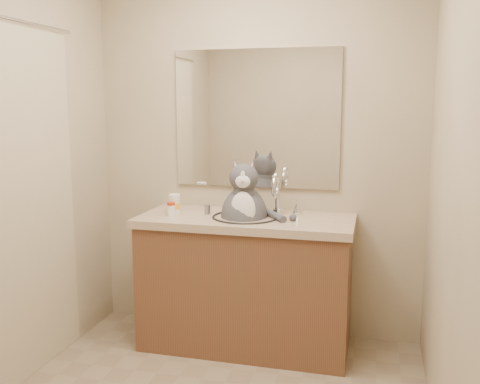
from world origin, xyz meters
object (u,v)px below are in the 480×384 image
object	(u,v)px
cat	(244,213)
pill_bottle_orange	(174,204)
grey_canister	(207,209)
pill_bottle_redcap	(171,209)

from	to	relation	value
cat	pill_bottle_orange	world-z (taller)	cat
cat	grey_canister	size ratio (longest dim) A/B	9.52
pill_bottle_orange	grey_canister	world-z (taller)	pill_bottle_orange
pill_bottle_redcap	grey_canister	distance (m)	0.23
pill_bottle_redcap	pill_bottle_orange	xyz separation A→B (m)	(-0.00, 0.07, 0.02)
cat	pill_bottle_orange	xyz separation A→B (m)	(-0.46, -0.00, 0.03)
pill_bottle_orange	cat	bearing A→B (deg)	0.19
cat	pill_bottle_orange	size ratio (longest dim) A/B	4.68
cat	pill_bottle_redcap	distance (m)	0.46
pill_bottle_orange	grey_canister	bearing A→B (deg)	9.41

